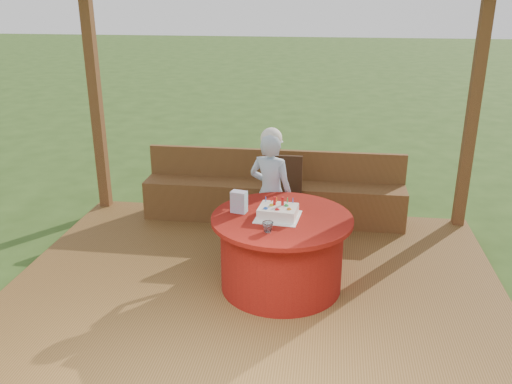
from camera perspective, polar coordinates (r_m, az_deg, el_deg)
ground at (r=4.95m, az=-0.41°, el=-11.93°), size 60.00×60.00×0.00m
deck at (r=4.92m, az=-0.41°, el=-11.34°), size 4.50×4.00×0.12m
pergola at (r=4.19m, az=-0.49°, el=17.11°), size 4.50×4.00×2.72m
bench at (r=6.31m, az=1.83°, el=-0.61°), size 3.00×0.42×0.80m
table at (r=4.86m, az=2.69°, el=-6.27°), size 1.24×1.24×0.68m
chair at (r=5.86m, az=2.74°, el=-0.11°), size 0.42×0.42×0.87m
elderly_woman at (r=5.40m, az=1.57°, el=0.13°), size 0.53×0.43×1.30m
birthday_cake at (r=4.69m, az=2.33°, el=-2.09°), size 0.41×0.41×0.17m
gift_bag at (r=4.78m, az=-1.80°, el=-1.04°), size 0.15×0.11×0.19m
drinking_glass at (r=4.41m, az=1.25°, el=-3.71°), size 0.12×0.12×0.09m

